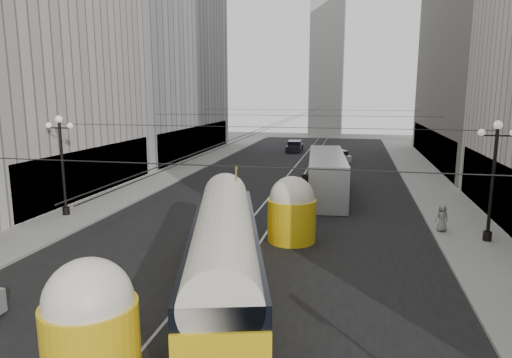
% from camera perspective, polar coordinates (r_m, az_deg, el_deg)
% --- Properties ---
extents(road, '(20.00, 85.00, 0.02)m').
position_cam_1_polar(road, '(41.00, 4.30, -0.46)').
color(road, black).
rests_on(road, ground).
extents(sidewalk_left, '(4.00, 72.00, 0.15)m').
position_cam_1_polar(sidewalk_left, '(47.39, -9.61, 1.02)').
color(sidewalk_left, gray).
rests_on(sidewalk_left, ground).
extents(sidewalk_right, '(4.00, 72.00, 0.15)m').
position_cam_1_polar(sidewalk_right, '(44.54, 20.43, -0.11)').
color(sidewalk_right, gray).
rests_on(sidewalk_right, ground).
extents(rail_left, '(0.12, 85.00, 0.04)m').
position_cam_1_polar(rail_left, '(41.10, 3.27, -0.41)').
color(rail_left, gray).
rests_on(rail_left, ground).
extents(rail_right, '(0.12, 85.00, 0.04)m').
position_cam_1_polar(rail_right, '(40.90, 5.34, -0.50)').
color(rail_right, gray).
rests_on(rail_right, ground).
extents(building_left_far, '(12.60, 28.60, 28.60)m').
position_cam_1_polar(building_left_far, '(61.28, -12.97, 16.41)').
color(building_left_far, '#999999').
rests_on(building_left_far, ground).
extents(building_right_far, '(12.60, 32.60, 32.60)m').
position_cam_1_polar(building_right_far, '(57.85, 28.04, 17.84)').
color(building_right_far, '#514C47').
rests_on(building_right_far, ground).
extents(distant_tower, '(6.00, 6.00, 31.36)m').
position_cam_1_polar(distant_tower, '(87.82, 8.90, 15.15)').
color(distant_tower, '#B2AFA8').
rests_on(distant_tower, ground).
extents(lamppost_left_mid, '(1.86, 0.44, 6.37)m').
position_cam_1_polar(lamppost_left_mid, '(31.41, -23.08, 2.24)').
color(lamppost_left_mid, black).
rests_on(lamppost_left_mid, sidewalk_left).
extents(lamppost_right_mid, '(1.86, 0.44, 6.37)m').
position_cam_1_polar(lamppost_right_mid, '(26.67, 27.54, 0.53)').
color(lamppost_right_mid, black).
rests_on(lamppost_right_mid, sidewalk_right).
extents(catenary, '(25.00, 72.00, 0.23)m').
position_cam_1_polar(catenary, '(39.27, 4.39, 7.71)').
color(catenary, black).
rests_on(catenary, ground).
extents(streetcar, '(6.29, 15.94, 3.61)m').
position_cam_1_polar(streetcar, '(18.62, -4.02, -8.53)').
color(streetcar, gold).
rests_on(streetcar, ground).
extents(city_bus, '(3.71, 12.87, 3.22)m').
position_cam_1_polar(city_bus, '(35.93, 8.80, 0.74)').
color(city_bus, '#AFB2B5').
rests_on(city_bus, ground).
extents(sedan_white_far, '(2.93, 4.31, 1.26)m').
position_cam_1_polar(sedan_white_far, '(55.03, 10.37, 2.85)').
color(sedan_white_far, silver).
rests_on(sedan_white_far, ground).
extents(sedan_dark_far, '(2.14, 4.81, 1.49)m').
position_cam_1_polar(sedan_dark_far, '(63.07, 4.84, 4.06)').
color(sedan_dark_far, black).
rests_on(sedan_dark_far, ground).
extents(pedestrian_sidewalk_right, '(0.88, 0.70, 1.57)m').
position_cam_1_polar(pedestrian_sidewalk_right, '(27.96, 22.22, -4.53)').
color(pedestrian_sidewalk_right, gray).
rests_on(pedestrian_sidewalk_right, sidewalk_right).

